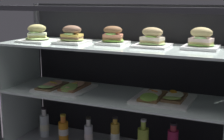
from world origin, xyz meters
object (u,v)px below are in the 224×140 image
at_px(plated_roll_sandwich_right_of_center, 72,37).
at_px(open_sandwich_tray_near_left_corner, 63,87).
at_px(open_sandwich_tray_far_left, 163,97).
at_px(juice_bottle_front_second, 45,125).
at_px(juice_bottle_back_center, 115,136).
at_px(plated_roll_sandwich_center, 37,36).
at_px(plated_roll_sandwich_far_right, 113,37).
at_px(plated_roll_sandwich_near_right_corner, 152,40).
at_px(juice_bottle_front_middle, 64,131).
at_px(juice_bottle_front_left_end, 89,135).
at_px(plated_roll_sandwich_near_left_corner, 201,41).

height_order(plated_roll_sandwich_right_of_center, open_sandwich_tray_near_left_corner, plated_roll_sandwich_right_of_center).
height_order(open_sandwich_tray_near_left_corner, open_sandwich_tray_far_left, open_sandwich_tray_far_left).
relative_size(juice_bottle_front_second, juice_bottle_back_center, 0.93).
relative_size(plated_roll_sandwich_center, plated_roll_sandwich_far_right, 1.20).
bearing_deg(plated_roll_sandwich_near_right_corner, juice_bottle_back_center, 179.43).
xyz_separation_m(juice_bottle_front_middle, juice_bottle_front_left_end, (0.19, 0.01, -0.00)).
bearing_deg(juice_bottle_front_middle, juice_bottle_back_center, 4.36).
distance_m(juice_bottle_front_second, juice_bottle_front_left_end, 0.37).
bearing_deg(plated_roll_sandwich_near_left_corner, juice_bottle_front_left_end, -176.17).
height_order(plated_roll_sandwich_center, plated_roll_sandwich_far_right, same).
bearing_deg(open_sandwich_tray_far_left, juice_bottle_front_middle, 179.57).
bearing_deg(plated_roll_sandwich_right_of_center, plated_roll_sandwich_near_right_corner, 7.41).
bearing_deg(plated_roll_sandwich_far_right, juice_bottle_front_left_end, -172.65).
bearing_deg(plated_roll_sandwich_near_right_corner, open_sandwich_tray_near_left_corner, -174.39).
xyz_separation_m(plated_roll_sandwich_near_right_corner, open_sandwich_tray_near_left_corner, (-0.58, -0.06, -0.33)).
distance_m(juice_bottle_front_second, juice_bottle_front_middle, 0.19).
bearing_deg(juice_bottle_front_second, plated_roll_sandwich_far_right, -0.42).
xyz_separation_m(open_sandwich_tray_far_left, juice_bottle_front_second, (-0.88, 0.04, -0.32)).
relative_size(open_sandwich_tray_near_left_corner, open_sandwich_tray_far_left, 1.00).
bearing_deg(plated_roll_sandwich_center, plated_roll_sandwich_near_left_corner, 6.16).
relative_size(plated_roll_sandwich_near_right_corner, juice_bottle_front_middle, 1.03).
height_order(plated_roll_sandwich_near_left_corner, juice_bottle_front_middle, plated_roll_sandwich_near_left_corner).
distance_m(plated_roll_sandwich_near_left_corner, juice_bottle_front_middle, 1.11).
bearing_deg(plated_roll_sandwich_center, open_sandwich_tray_far_left, 3.49).
distance_m(open_sandwich_tray_near_left_corner, juice_bottle_front_second, 0.39).
bearing_deg(open_sandwich_tray_far_left, juice_bottle_front_second, 177.43).
relative_size(plated_roll_sandwich_far_right, open_sandwich_tray_far_left, 0.51).
relative_size(open_sandwich_tray_far_left, juice_bottle_front_second, 1.59).
bearing_deg(plated_roll_sandwich_near_left_corner, juice_bottle_front_second, -178.87).
bearing_deg(plated_roll_sandwich_near_left_corner, juice_bottle_front_middle, -176.44).
bearing_deg(plated_roll_sandwich_right_of_center, plated_roll_sandwich_near_left_corner, 6.91).
relative_size(plated_roll_sandwich_center, juice_bottle_front_second, 0.97).
xyz_separation_m(plated_roll_sandwich_right_of_center, plated_roll_sandwich_far_right, (0.25, 0.07, 0.00)).
height_order(plated_roll_sandwich_center, juice_bottle_back_center, plated_roll_sandwich_center).
height_order(plated_roll_sandwich_near_left_corner, juice_bottle_front_second, plated_roll_sandwich_near_left_corner).
height_order(plated_roll_sandwich_far_right, juice_bottle_back_center, plated_roll_sandwich_far_right).
xyz_separation_m(juice_bottle_front_left_end, juice_bottle_back_center, (0.19, 0.02, 0.02)).
bearing_deg(plated_roll_sandwich_far_right, plated_roll_sandwich_center, -170.22).
xyz_separation_m(juice_bottle_front_second, juice_bottle_front_left_end, (0.37, -0.03, -0.00)).
relative_size(open_sandwich_tray_far_left, juice_bottle_front_left_end, 1.64).
height_order(plated_roll_sandwich_far_right, plated_roll_sandwich_near_left_corner, plated_roll_sandwich_near_left_corner).
height_order(plated_roll_sandwich_far_right, plated_roll_sandwich_near_right_corner, same).
relative_size(plated_roll_sandwich_center, open_sandwich_tray_near_left_corner, 0.61).
relative_size(plated_roll_sandwich_center, plated_roll_sandwich_near_left_corner, 1.06).
bearing_deg(plated_roll_sandwich_near_right_corner, plated_roll_sandwich_center, -173.77).
distance_m(plated_roll_sandwich_center, open_sandwich_tray_far_left, 0.90).
distance_m(plated_roll_sandwich_right_of_center, juice_bottle_front_middle, 0.67).
bearing_deg(plated_roll_sandwich_near_right_corner, plated_roll_sandwich_near_left_corner, 6.00).
distance_m(plated_roll_sandwich_center, juice_bottle_front_second, 0.66).
relative_size(open_sandwich_tray_near_left_corner, juice_bottle_front_left_end, 1.64).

